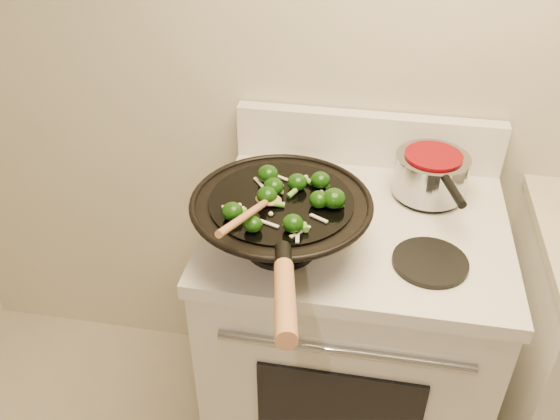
# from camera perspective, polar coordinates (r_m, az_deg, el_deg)

# --- Properties ---
(stove) EXTENTS (0.78, 0.67, 1.08)m
(stove) POSITION_cam_1_polar(r_m,az_deg,el_deg) (1.87, 6.49, -12.01)
(stove) COLOR white
(stove) RESTS_ON ground
(wok) EXTENTS (0.43, 0.71, 0.22)m
(wok) POSITION_cam_1_polar(r_m,az_deg,el_deg) (1.41, 0.12, -1.07)
(wok) COLOR black
(wok) RESTS_ON stove
(stirfry) EXTENTS (0.28, 0.26, 0.05)m
(stirfry) POSITION_cam_1_polar(r_m,az_deg,el_deg) (1.36, 0.82, 1.37)
(stirfry) COLOR #0F3408
(stirfry) RESTS_ON wok
(wooden_spoon) EXTENTS (0.09, 0.29, 0.10)m
(wooden_spoon) POSITION_cam_1_polar(r_m,az_deg,el_deg) (1.29, -2.34, 0.14)
(wooden_spoon) COLOR #B07345
(wooden_spoon) RESTS_ON wok
(saucepan) EXTENTS (0.20, 0.31, 0.12)m
(saucepan) POSITION_cam_1_polar(r_m,az_deg,el_deg) (1.66, 14.32, 3.41)
(saucepan) COLOR #95979D
(saucepan) RESTS_ON stove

